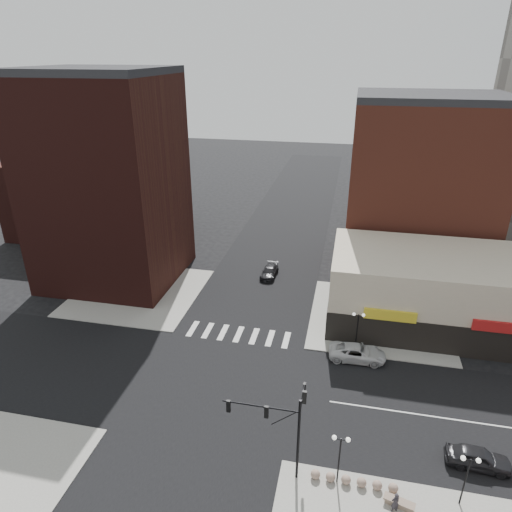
# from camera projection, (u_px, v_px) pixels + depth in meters

# --- Properties ---
(ground) EXTENTS (240.00, 240.00, 0.00)m
(ground) POSITION_uv_depth(u_px,v_px,m) (217.00, 385.00, 40.92)
(ground) COLOR black
(ground) RESTS_ON ground
(road_ew) EXTENTS (200.00, 14.00, 0.02)m
(road_ew) POSITION_uv_depth(u_px,v_px,m) (217.00, 385.00, 40.92)
(road_ew) COLOR black
(road_ew) RESTS_ON ground
(road_ns) EXTENTS (14.00, 200.00, 0.02)m
(road_ns) POSITION_uv_depth(u_px,v_px,m) (217.00, 385.00, 40.92)
(road_ns) COLOR black
(road_ns) RESTS_ON ground
(sidewalk_nw) EXTENTS (15.00, 15.00, 0.12)m
(sidewalk_nw) POSITION_uv_depth(u_px,v_px,m) (138.00, 292.00, 56.58)
(sidewalk_nw) COLOR gray
(sidewalk_nw) RESTS_ON ground
(sidewalk_ne) EXTENTS (15.00, 15.00, 0.12)m
(sidewalk_ne) POSITION_uv_depth(u_px,v_px,m) (379.00, 318.00, 51.05)
(sidewalk_ne) COLOR gray
(sidewalk_ne) RESTS_ON ground
(building_nw) EXTENTS (16.00, 15.00, 25.00)m
(building_nw) POSITION_uv_depth(u_px,v_px,m) (108.00, 184.00, 55.88)
(building_nw) COLOR #341310
(building_nw) RESTS_ON ground
(building_nw_low) EXTENTS (20.00, 18.00, 12.00)m
(building_nw_low) POSITION_uv_depth(u_px,v_px,m) (88.00, 193.00, 74.85)
(building_nw_low) COLOR #341310
(building_nw_low) RESTS_ON ground
(building_ne_midrise) EXTENTS (18.00, 15.00, 22.00)m
(building_ne_midrise) POSITION_uv_depth(u_px,v_px,m) (420.00, 189.00, 59.06)
(building_ne_midrise) COLOR brown
(building_ne_midrise) RESTS_ON ground
(building_ne_row) EXTENTS (24.20, 12.20, 8.00)m
(building_ne_row) POSITION_uv_depth(u_px,v_px,m) (444.00, 297.00, 48.92)
(building_ne_row) COLOR beige
(building_ne_row) RESTS_ON ground
(traffic_signal) EXTENTS (5.59, 3.09, 7.77)m
(traffic_signal) POSITION_uv_depth(u_px,v_px,m) (285.00, 418.00, 30.52)
(traffic_signal) COLOR black
(traffic_signal) RESTS_ON ground
(street_lamp_se_a) EXTENTS (1.22, 0.32, 4.16)m
(street_lamp_se_a) POSITION_uv_depth(u_px,v_px,m) (340.00, 448.00, 30.34)
(street_lamp_se_a) COLOR black
(street_lamp_se_a) RESTS_ON sidewalk_se
(street_lamp_se_b) EXTENTS (1.22, 0.32, 4.16)m
(street_lamp_se_b) POSITION_uv_depth(u_px,v_px,m) (468.00, 469.00, 28.82)
(street_lamp_se_b) COLOR black
(street_lamp_se_b) RESTS_ON sidewalk_se
(street_lamp_ne) EXTENTS (1.22, 0.32, 4.16)m
(street_lamp_ne) POSITION_uv_depth(u_px,v_px,m) (358.00, 322.00, 44.41)
(street_lamp_ne) COLOR black
(street_lamp_ne) RESTS_ON sidewalk_ne
(bollard_row) EXTENTS (5.92, 0.67, 0.67)m
(bollard_row) POSITION_uv_depth(u_px,v_px,m) (354.00, 481.00, 31.30)
(bollard_row) COLOR #8A6D5F
(bollard_row) RESTS_ON sidewalk_se
(white_suv) EXTENTS (5.54, 2.68, 1.52)m
(white_suv) POSITION_uv_depth(u_px,v_px,m) (357.00, 353.00, 44.08)
(white_suv) COLOR silver
(white_suv) RESTS_ON ground
(dark_sedan_east) EXTENTS (4.56, 2.04, 1.52)m
(dark_sedan_east) POSITION_uv_depth(u_px,v_px,m) (478.00, 458.00, 32.69)
(dark_sedan_east) COLOR black
(dark_sedan_east) RESTS_ON ground
(dark_sedan_north) EXTENTS (2.04, 4.58, 1.31)m
(dark_sedan_north) POSITION_uv_depth(u_px,v_px,m) (269.00, 272.00, 60.42)
(dark_sedan_north) COLOR black
(dark_sedan_north) RESTS_ON ground
(pedestrian) EXTENTS (0.68, 0.59, 1.58)m
(pedestrian) POSITION_uv_depth(u_px,v_px,m) (395.00, 502.00, 29.31)
(pedestrian) COLOR #2A262C
(pedestrian) RESTS_ON sidewalk_se
(stone_bench) EXTENTS (2.09, 1.14, 0.47)m
(stone_bench) POSITION_uv_depth(u_px,v_px,m) (399.00, 503.00, 29.88)
(stone_bench) COLOR #86705C
(stone_bench) RESTS_ON sidewalk_se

